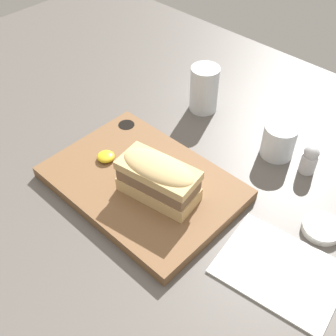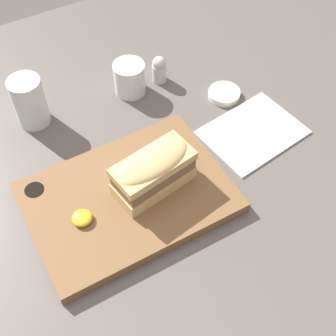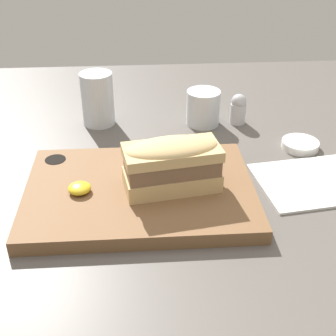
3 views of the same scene
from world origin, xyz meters
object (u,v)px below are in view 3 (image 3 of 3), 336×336
at_px(wine_glass, 203,108).
at_px(salt_shaker, 238,109).
at_px(serving_board, 139,192).
at_px(condiment_dish, 300,145).
at_px(sandwich, 172,163).
at_px(napkin, 316,181).
at_px(water_glass, 98,102).

relative_size(wine_glass, salt_shaker, 1.13).
height_order(serving_board, wine_glass, wine_glass).
bearing_deg(salt_shaker, condiment_dish, -50.04).
distance_m(sandwich, salt_shaker, 0.31).
bearing_deg(napkin, serving_board, -175.38).
bearing_deg(condiment_dish, serving_board, -154.92).
height_order(serving_board, sandwich, sandwich).
bearing_deg(serving_board, water_glass, 105.90).
xyz_separation_m(serving_board, wine_glass, (0.14, 0.26, 0.02)).
height_order(napkin, condiment_dish, condiment_dish).
xyz_separation_m(napkin, salt_shaker, (-0.09, 0.23, 0.03)).
relative_size(serving_board, condiment_dish, 5.16).
height_order(sandwich, napkin, sandwich).
distance_m(wine_glass, salt_shaker, 0.07).
bearing_deg(condiment_dish, salt_shaker, 129.96).
relative_size(water_glass, napkin, 0.51).
relative_size(water_glass, salt_shaker, 1.72).
height_order(wine_glass, napkin, wine_glass).
height_order(serving_board, water_glass, water_glass).
xyz_separation_m(water_glass, wine_glass, (0.21, -0.02, -0.01)).
relative_size(sandwich, napkin, 0.73).
bearing_deg(condiment_dish, water_glass, 160.75).
relative_size(salt_shaker, condiment_dish, 0.91).
height_order(serving_board, salt_shaker, salt_shaker).
bearing_deg(water_glass, sandwich, -65.43).
xyz_separation_m(serving_board, sandwich, (0.05, -0.01, 0.06)).
bearing_deg(napkin, sandwich, -172.92).
relative_size(serving_board, sandwich, 2.32).
bearing_deg(salt_shaker, water_glass, 176.33).
xyz_separation_m(sandwich, water_glass, (-0.13, 0.28, -0.02)).
bearing_deg(sandwich, salt_shaker, 59.29).
distance_m(serving_board, salt_shaker, 0.33).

